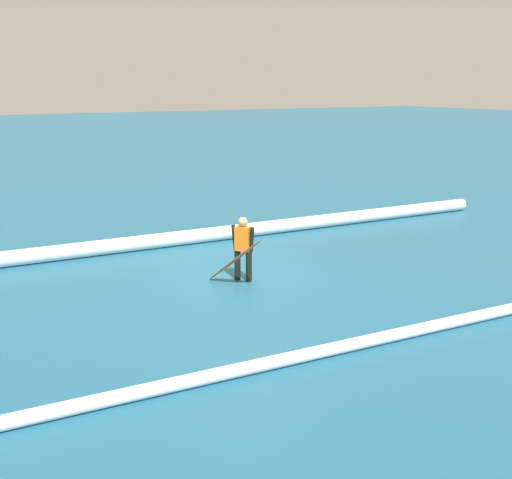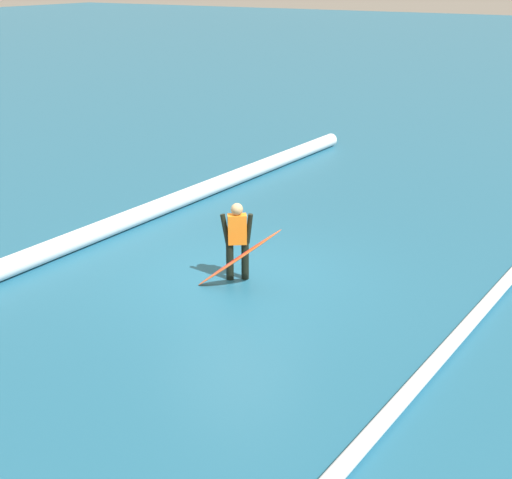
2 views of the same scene
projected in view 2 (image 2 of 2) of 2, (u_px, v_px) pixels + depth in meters
The scene contains 5 objects.
ground_plane at pixel (236, 276), 13.39m from camera, with size 171.10×171.10×0.00m, color #1D5672.
surfer at pixel (237, 237), 12.99m from camera, with size 0.36×0.53×1.47m.
surfboard at pixel (239, 258), 12.67m from camera, with size 0.77×1.53×1.22m.
wave_crest_foreground at pixel (158, 208), 16.60m from camera, with size 0.40×0.40×17.04m, color silver.
wave_crest_midground at pixel (476, 316), 11.61m from camera, with size 0.22×0.22×18.92m, color white.
Camera 2 is at (10.28, 6.71, 5.40)m, focal length 50.09 mm.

